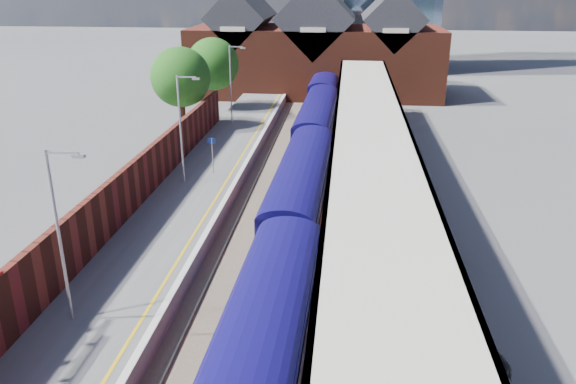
# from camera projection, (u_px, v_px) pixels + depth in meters

# --- Properties ---
(ground) EXTENTS (240.00, 240.00, 0.00)m
(ground) POSITION_uv_depth(u_px,v_px,m) (294.00, 162.00, 44.24)
(ground) COLOR #5B5B5E
(ground) RESTS_ON ground
(ballast_bed) EXTENTS (6.00, 76.00, 0.06)m
(ballast_bed) POSITION_uv_depth(u_px,v_px,m) (278.00, 211.00, 34.95)
(ballast_bed) COLOR #473D33
(ballast_bed) RESTS_ON ground
(rails) EXTENTS (4.51, 76.00, 0.14)m
(rails) POSITION_uv_depth(u_px,v_px,m) (278.00, 210.00, 34.91)
(rails) COLOR slate
(rails) RESTS_ON ground
(left_platform) EXTENTS (5.00, 76.00, 1.00)m
(left_platform) POSITION_uv_depth(u_px,v_px,m) (191.00, 201.00, 35.32)
(left_platform) COLOR #565659
(left_platform) RESTS_ON ground
(right_platform) EXTENTS (6.00, 76.00, 1.00)m
(right_platform) POSITION_uv_depth(u_px,v_px,m) (376.00, 208.00, 34.19)
(right_platform) COLOR #565659
(right_platform) RESTS_ON ground
(coping_left) EXTENTS (0.30, 76.00, 0.05)m
(coping_left) POSITION_uv_depth(u_px,v_px,m) (228.00, 194.00, 34.90)
(coping_left) COLOR silver
(coping_left) RESTS_ON left_platform
(coping_right) EXTENTS (0.30, 76.00, 0.05)m
(coping_right) POSITION_uv_depth(u_px,v_px,m) (329.00, 198.00, 34.28)
(coping_right) COLOR silver
(coping_right) RESTS_ON right_platform
(yellow_line) EXTENTS (0.14, 76.00, 0.01)m
(yellow_line) POSITION_uv_depth(u_px,v_px,m) (218.00, 194.00, 34.96)
(yellow_line) COLOR yellow
(yellow_line) RESTS_ON left_platform
(train) EXTENTS (3.14, 65.95, 3.45)m
(train) POSITION_uv_depth(u_px,v_px,m) (311.00, 145.00, 41.22)
(train) COLOR #120C56
(train) RESTS_ON ground
(canopy) EXTENTS (4.50, 52.00, 4.48)m
(canopy) POSITION_uv_depth(u_px,v_px,m) (370.00, 124.00, 34.34)
(canopy) COLOR #0E1756
(canopy) RESTS_ON right_platform
(lamp_post_b) EXTENTS (1.48, 0.18, 7.00)m
(lamp_post_b) POSITION_uv_depth(u_px,v_px,m) (61.00, 227.00, 20.80)
(lamp_post_b) COLOR #A5A8AA
(lamp_post_b) RESTS_ON left_platform
(lamp_post_c) EXTENTS (1.48, 0.18, 7.00)m
(lamp_post_c) POSITION_uv_depth(u_px,v_px,m) (182.00, 123.00, 35.64)
(lamp_post_c) COLOR #A5A8AA
(lamp_post_c) RESTS_ON left_platform
(lamp_post_d) EXTENTS (1.48, 0.18, 7.00)m
(lamp_post_d) POSITION_uv_depth(u_px,v_px,m) (232.00, 80.00, 50.49)
(lamp_post_d) COLOR #A5A8AA
(lamp_post_d) RESTS_ON left_platform
(platform_sign) EXTENTS (0.55, 0.08, 2.50)m
(platform_sign) POSITION_uv_depth(u_px,v_px,m) (212.00, 149.00, 38.19)
(platform_sign) COLOR #A5A8AA
(platform_sign) RESTS_ON left_platform
(brick_wall) EXTENTS (0.35, 50.00, 3.86)m
(brick_wall) POSITION_uv_depth(u_px,v_px,m) (107.00, 210.00, 28.87)
(brick_wall) COLOR #5E2618
(brick_wall) RESTS_ON left_platform
(station_building) EXTENTS (30.00, 12.12, 13.78)m
(station_building) POSITION_uv_depth(u_px,v_px,m) (316.00, 49.00, 68.27)
(station_building) COLOR #5E2618
(station_building) RESTS_ON ground
(tree_near) EXTENTS (5.20, 5.20, 8.10)m
(tree_near) POSITION_uv_depth(u_px,v_px,m) (182.00, 79.00, 48.81)
(tree_near) COLOR #382314
(tree_near) RESTS_ON ground
(tree_far) EXTENTS (5.20, 5.20, 8.10)m
(tree_far) POSITION_uv_depth(u_px,v_px,m) (214.00, 66.00, 56.14)
(tree_far) COLOR #382314
(tree_far) RESTS_ON ground
(parked_car_dark) EXTENTS (4.96, 2.79, 1.36)m
(parked_car_dark) POSITION_uv_depth(u_px,v_px,m) (442.00, 360.00, 18.77)
(parked_car_dark) COLOR black
(parked_car_dark) RESTS_ON right_platform
(parked_car_blue) EXTENTS (5.25, 3.70, 1.33)m
(parked_car_blue) POSITION_uv_depth(u_px,v_px,m) (404.00, 229.00, 28.59)
(parked_car_blue) COLOR navy
(parked_car_blue) RESTS_ON right_platform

